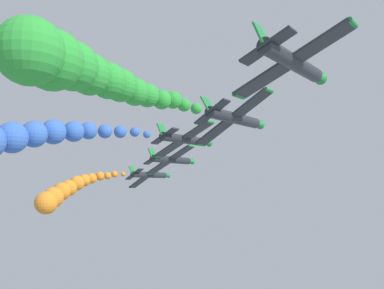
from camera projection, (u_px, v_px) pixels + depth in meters
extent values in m
cylinder|color=#23282D|center=(149.00, 175.00, 80.71)|extent=(1.49, 9.00, 1.49)
cone|color=#1E8438|center=(167.00, 175.00, 84.82)|extent=(1.42, 1.20, 1.42)
cube|color=#23282D|center=(148.00, 175.00, 80.35)|extent=(8.14, 1.90, 4.61)
cylinder|color=#1E8438|center=(132.00, 187.00, 82.48)|extent=(0.49, 1.40, 0.49)
cylinder|color=#1E8438|center=(165.00, 163.00, 78.21)|extent=(0.49, 1.40, 0.49)
cube|color=#23282D|center=(134.00, 174.00, 77.50)|extent=(3.41, 1.20, 2.00)
cube|color=#1E8438|center=(132.00, 170.00, 77.75)|extent=(0.90, 1.10, 1.47)
ellipsoid|color=black|center=(155.00, 173.00, 82.34)|extent=(1.04, 2.20, 1.00)
sphere|color=orange|center=(123.00, 174.00, 74.98)|extent=(0.81, 0.81, 0.81)
sphere|color=orange|center=(114.00, 174.00, 73.42)|extent=(1.13, 1.13, 1.13)
sphere|color=orange|center=(108.00, 176.00, 71.52)|extent=(1.21, 1.21, 1.21)
sphere|color=orange|center=(100.00, 176.00, 69.70)|extent=(1.45, 1.45, 1.45)
sphere|color=orange|center=(92.00, 178.00, 67.89)|extent=(1.67, 1.67, 1.67)
sphere|color=orange|center=(84.00, 180.00, 65.88)|extent=(1.89, 1.89, 1.89)
sphere|color=orange|center=(77.00, 183.00, 63.79)|extent=(2.21, 2.21, 2.21)
sphere|color=orange|center=(69.00, 188.00, 61.71)|extent=(2.32, 2.32, 2.32)
sphere|color=orange|center=(62.00, 191.00, 59.48)|extent=(2.48, 2.48, 2.48)
sphere|color=orange|center=(53.00, 197.00, 57.28)|extent=(2.76, 2.76, 2.76)
sphere|color=orange|center=(46.00, 203.00, 54.90)|extent=(2.95, 2.95, 2.95)
cylinder|color=#23282D|center=(171.00, 160.00, 68.00)|extent=(1.47, 9.00, 1.47)
cone|color=#1E8438|center=(190.00, 161.00, 72.12)|extent=(1.40, 1.20, 1.40)
cube|color=#23282D|center=(170.00, 160.00, 67.65)|extent=(8.34, 1.90, 4.21)
cylinder|color=#1E8438|center=(150.00, 174.00, 69.86)|extent=(0.48, 1.40, 0.48)
cylinder|color=#1E8438|center=(191.00, 146.00, 65.43)|extent=(0.48, 1.40, 0.48)
cube|color=#23282D|center=(154.00, 158.00, 64.79)|extent=(3.49, 1.20, 1.83)
cube|color=#1E8438|center=(152.00, 153.00, 65.03)|extent=(0.83, 1.10, 1.50)
ellipsoid|color=black|center=(177.00, 158.00, 69.63)|extent=(1.03, 2.20, 0.98)
cylinder|color=#23282D|center=(185.00, 139.00, 55.41)|extent=(1.46, 9.00, 1.46)
cone|color=#1E8438|center=(207.00, 143.00, 59.52)|extent=(1.39, 1.20, 1.39)
cube|color=#23282D|center=(183.00, 140.00, 55.05)|extent=(8.39, 1.90, 4.10)
cylinder|color=#1E8438|center=(158.00, 156.00, 57.28)|extent=(0.48, 1.40, 0.48)
cylinder|color=#1E8438|center=(210.00, 122.00, 52.82)|extent=(0.48, 1.40, 0.48)
cube|color=#23282D|center=(165.00, 136.00, 52.20)|extent=(3.51, 1.20, 1.79)
cube|color=#1E8438|center=(162.00, 130.00, 52.42)|extent=(0.81, 1.10, 1.51)
ellipsoid|color=black|center=(192.00, 137.00, 57.03)|extent=(1.02, 2.20, 0.98)
sphere|color=blue|center=(147.00, 134.00, 49.58)|extent=(0.89, 0.89, 0.89)
sphere|color=blue|center=(135.00, 132.00, 47.64)|extent=(1.08, 1.08, 1.08)
sphere|color=blue|center=(120.00, 132.00, 45.81)|extent=(1.36, 1.36, 1.36)
sphere|color=blue|center=(105.00, 131.00, 43.94)|extent=(1.46, 1.46, 1.46)
sphere|color=blue|center=(88.00, 131.00, 42.05)|extent=(1.72, 1.72, 1.72)
sphere|color=blue|center=(74.00, 131.00, 39.88)|extent=(1.96, 1.96, 1.96)
sphere|color=blue|center=(54.00, 132.00, 38.01)|extent=(2.24, 2.24, 2.24)
sphere|color=blue|center=(34.00, 134.00, 35.90)|extent=(2.25, 2.25, 2.25)
sphere|color=blue|center=(12.00, 138.00, 33.77)|extent=(2.50, 2.50, 2.50)
cylinder|color=#23282D|center=(234.00, 118.00, 43.07)|extent=(1.51, 9.00, 1.51)
cone|color=#1E8438|center=(258.00, 124.00, 47.19)|extent=(1.43, 1.20, 1.43)
cube|color=#23282D|center=(233.00, 118.00, 42.71)|extent=(8.01, 1.90, 4.85)
cylinder|color=#1E8438|center=(200.00, 144.00, 44.80)|extent=(0.49, 1.40, 0.49)
cylinder|color=#1E8438|center=(269.00, 90.00, 40.63)|extent=(0.49, 1.40, 0.49)
cube|color=#23282D|center=(212.00, 112.00, 39.87)|extent=(3.36, 1.20, 2.09)
cube|color=#1E8438|center=(207.00, 104.00, 40.13)|extent=(0.94, 1.10, 1.45)
ellipsoid|color=black|center=(241.00, 116.00, 44.72)|extent=(1.05, 2.20, 1.01)
sphere|color=green|center=(196.00, 109.00, 37.56)|extent=(0.99, 0.99, 0.99)
sphere|color=green|center=(184.00, 105.00, 36.15)|extent=(1.12, 1.12, 1.12)
sphere|color=green|center=(173.00, 100.00, 34.60)|extent=(1.42, 1.42, 1.42)
sphere|color=green|center=(162.00, 100.00, 32.99)|extent=(1.50, 1.50, 1.50)
sphere|color=green|center=(147.00, 95.00, 31.51)|extent=(1.76, 1.76, 1.76)
sphere|color=green|center=(135.00, 92.00, 29.83)|extent=(1.95, 1.95, 1.95)
sphere|color=green|center=(120.00, 85.00, 28.22)|extent=(2.20, 2.20, 2.20)
sphere|color=green|center=(108.00, 81.00, 26.34)|extent=(2.26, 2.26, 2.26)
sphere|color=green|center=(90.00, 74.00, 24.73)|extent=(2.45, 2.45, 2.45)
sphere|color=green|center=(73.00, 66.00, 22.86)|extent=(2.67, 2.67, 2.67)
sphere|color=green|center=(53.00, 60.00, 21.05)|extent=(3.06, 3.06, 3.06)
sphere|color=green|center=(30.00, 51.00, 19.18)|extent=(3.14, 3.14, 3.14)
cylinder|color=#23282D|center=(293.00, 62.00, 30.28)|extent=(1.45, 9.00, 1.45)
cone|color=#1E8438|center=(318.00, 77.00, 34.40)|extent=(1.38, 1.20, 1.38)
cube|color=#23282D|center=(291.00, 62.00, 29.93)|extent=(8.49, 1.90, 3.88)
cylinder|color=#1E8438|center=(239.00, 96.00, 32.20)|extent=(0.47, 1.40, 0.47)
cylinder|color=#1E8438|center=(353.00, 23.00, 27.66)|extent=(0.47, 1.40, 0.47)
cube|color=#23282D|center=(267.00, 47.00, 27.07)|extent=(3.55, 1.20, 1.70)
cube|color=#1E8438|center=(261.00, 35.00, 27.29)|extent=(0.77, 1.10, 1.52)
ellipsoid|color=black|center=(300.00, 62.00, 31.90)|extent=(1.01, 2.20, 0.96)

